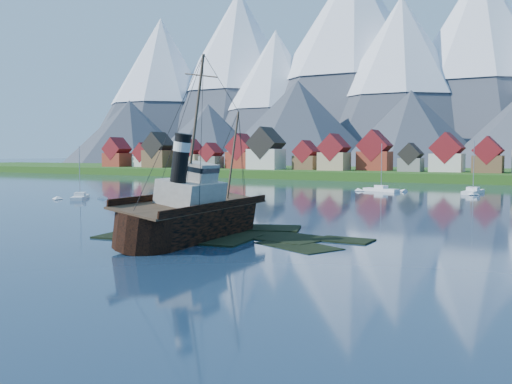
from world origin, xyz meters
The scene contains 9 objects.
ground centered at (0.00, 0.00, 0.00)m, with size 1400.00×1400.00×0.00m, color #182C44.
shoal centered at (1.78, 2.15, -0.35)m, with size 31.71×21.24×1.14m.
shore_bank centered at (0.00, 170.00, 0.00)m, with size 600.00×80.00×3.20m, color #1D4D16.
seawall centered at (0.00, 132.00, 0.00)m, with size 600.00×2.50×2.00m, color #3F3D38.
town centered at (-33.12, 152.18, 8.99)m, with size 250.96×16.69×17.30m.
tugboat_wreck centered at (-0.97, -0.56, 2.74)m, with size 6.36×27.40×21.71m.
sailboat_a centered at (-53.96, 31.67, 0.26)m, with size 7.62×9.12×11.69m.
sailboat_c centered at (-5.20, 85.80, 0.28)m, with size 10.05×5.86×12.66m.
sailboat_e centered at (16.32, 88.94, 0.29)m, with size 3.82×11.63×13.25m.
Camera 1 is at (37.07, -55.18, 9.90)m, focal length 40.00 mm.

